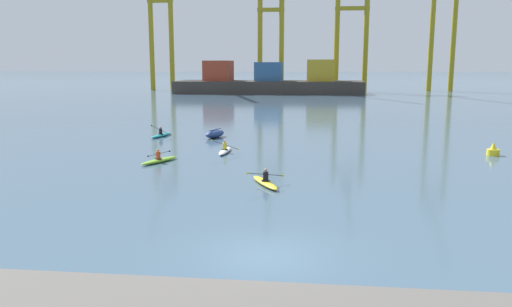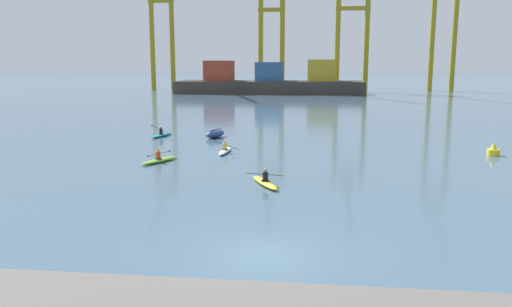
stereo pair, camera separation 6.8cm
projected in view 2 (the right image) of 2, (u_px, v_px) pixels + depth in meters
The scene contains 12 objects.
ground_plane at pixel (263, 257), 17.47m from camera, with size 800.00×800.00×0.00m, color #425B70.
container_barge at pixel (270, 82), 112.69m from camera, with size 41.78×11.35×7.49m.
gantry_crane_west at pixel (161, 19), 122.69m from camera, with size 6.31×19.29×33.60m.
gantry_crane_west_mid at pixel (271, 24), 117.22m from camera, with size 6.33×16.21×33.92m.
gantry_crane_east_mid at pixel (353, 24), 115.56m from camera, with size 7.93×19.33×30.27m.
gantry_crane_east at pixel (446, 7), 117.24m from camera, with size 6.30×21.39×38.27m.
capsized_dinghy at pixel (215, 134), 45.42m from camera, with size 1.96×2.82×0.76m.
channel_buoy at pixel (493, 151), 36.63m from camera, with size 0.90×0.90×1.00m.
kayak_white at pixel (225, 150), 37.82m from camera, with size 2.21×3.42×1.00m.
kayak_teal at pixel (162, 135), 46.06m from camera, with size 2.10×3.44×1.09m.
kayak_yellow at pixel (265, 182), 27.75m from camera, with size 2.07×3.31×0.95m.
kayak_lime at pixel (159, 160), 34.10m from camera, with size 2.06×3.31×0.96m.
Camera 2 is at (1.61, -16.47, 6.66)m, focal length 35.08 mm.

